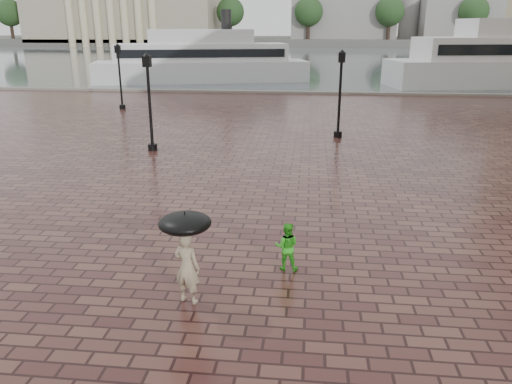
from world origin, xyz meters
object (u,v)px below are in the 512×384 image
ferry_near (202,60)px  street_lamps (196,88)px  child_pedestrian (287,246)px  adult_pedestrian (187,268)px

ferry_near → street_lamps: bearing=-92.8°
child_pedestrian → ferry_near: (-11.21, 42.56, 1.60)m
adult_pedestrian → child_pedestrian: (2.03, 1.75, -0.21)m
child_pedestrian → ferry_near: size_ratio=0.05×
street_lamps → child_pedestrian: (6.04, -17.01, -1.72)m
ferry_near → child_pedestrian: bearing=-89.5°
adult_pedestrian → child_pedestrian: 2.69m
street_lamps → adult_pedestrian: street_lamps is taller
child_pedestrian → ferry_near: bearing=-73.6°
street_lamps → ferry_near: (-5.17, 25.54, -0.13)m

